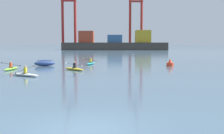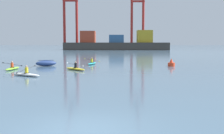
# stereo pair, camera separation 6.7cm
# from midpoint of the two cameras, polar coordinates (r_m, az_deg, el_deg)

# --- Properties ---
(ground_plane) EXTENTS (800.00, 800.00, 0.00)m
(ground_plane) POSITION_cam_midpoint_polar(r_m,az_deg,el_deg) (9.47, -6.09, -13.05)
(ground_plane) COLOR #425B70
(container_barge) EXTENTS (44.61, 10.72, 8.45)m
(container_barge) POSITION_cam_midpoint_polar(r_m,az_deg,el_deg) (117.99, 0.73, 4.96)
(container_barge) COLOR #38332D
(container_barge) RESTS_ON ground
(gantry_crane_west) EXTENTS (6.96, 20.09, 36.37)m
(gantry_crane_west) POSITION_cam_midpoint_polar(r_m,az_deg,el_deg) (127.82, -9.03, 11.78)
(gantry_crane_west) COLOR maroon
(gantry_crane_west) RESTS_ON ground
(gantry_crane_west_mid) EXTENTS (6.83, 16.20, 38.04)m
(gantry_crane_west_mid) POSITION_cam_midpoint_polar(r_m,az_deg,el_deg) (134.57, 5.20, 11.60)
(gantry_crane_west_mid) COLOR maroon
(gantry_crane_west_mid) RESTS_ON ground
(capsized_dinghy) EXTENTS (2.81, 1.86, 0.76)m
(capsized_dinghy) POSITION_cam_midpoint_polar(r_m,az_deg,el_deg) (35.75, -13.91, 0.76)
(capsized_dinghy) COLOR navy
(capsized_dinghy) RESTS_ON ground
(channel_buoy) EXTENTS (0.90, 0.90, 1.00)m
(channel_buoy) POSITION_cam_midpoint_polar(r_m,az_deg,el_deg) (35.26, 12.23, 0.75)
(channel_buoy) COLOR red
(channel_buoy) RESTS_ON ground
(kayak_white) EXTENTS (3.20, 2.31, 0.95)m
(kayak_white) POSITION_cam_midpoint_polar(r_m,az_deg,el_deg) (25.42, -17.84, -1.43)
(kayak_white) COLOR silver
(kayak_white) RESTS_ON ground
(kayak_lime) EXTENTS (2.27, 3.43, 0.95)m
(kayak_lime) POSITION_cam_midpoint_polar(r_m,az_deg,el_deg) (31.92, -20.40, -0.23)
(kayak_lime) COLOR #7ABC2D
(kayak_lime) RESTS_ON ground
(kayak_teal) EXTENTS (2.22, 3.45, 0.95)m
(kayak_teal) POSITION_cam_midpoint_polar(r_m,az_deg,el_deg) (37.59, -4.41, 0.82)
(kayak_teal) COLOR teal
(kayak_teal) RESTS_ON ground
(kayak_yellow) EXTENTS (2.74, 2.91, 0.95)m
(kayak_yellow) POSITION_cam_midpoint_polar(r_m,az_deg,el_deg) (29.83, -7.92, -0.31)
(kayak_yellow) COLOR yellow
(kayak_yellow) RESTS_ON ground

